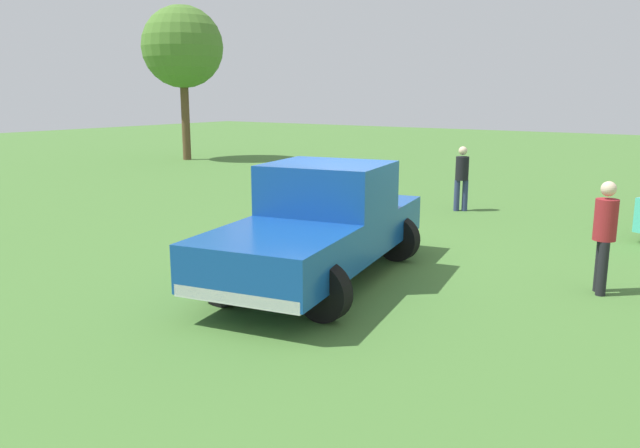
# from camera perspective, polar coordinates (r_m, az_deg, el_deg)

# --- Properties ---
(ground_plane) EXTENTS (80.00, 80.00, 0.00)m
(ground_plane) POSITION_cam_1_polar(r_m,az_deg,el_deg) (10.53, 2.68, -4.02)
(ground_plane) COLOR #477533
(pickup_truck) EXTENTS (2.88, 5.33, 1.81)m
(pickup_truck) POSITION_cam_1_polar(r_m,az_deg,el_deg) (9.74, 0.31, 0.35)
(pickup_truck) COLOR black
(pickup_truck) RESTS_ON ground_plane
(person_bystander) EXTENTS (0.44, 0.44, 1.60)m
(person_bystander) POSITION_cam_1_polar(r_m,az_deg,el_deg) (15.83, 12.81, 4.37)
(person_bystander) COLOR navy
(person_bystander) RESTS_ON ground_plane
(person_visitor) EXTENTS (0.41, 0.41, 1.66)m
(person_visitor) POSITION_cam_1_polar(r_m,az_deg,el_deg) (9.87, 24.52, -0.61)
(person_visitor) COLOR black
(person_visitor) RESTS_ON ground_plane
(tree_far_center) EXTENTS (3.44, 3.44, 6.52)m
(tree_far_center) POSITION_cam_1_polar(r_m,az_deg,el_deg) (28.18, -12.43, 15.44)
(tree_far_center) COLOR brown
(tree_far_center) RESTS_ON ground_plane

